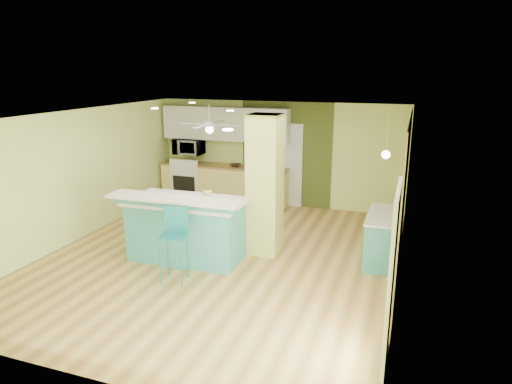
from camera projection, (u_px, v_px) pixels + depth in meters
floor at (221, 257)px, 8.12m from camera, size 6.00×7.00×0.01m
ceiling at (218, 115)px, 7.46m from camera, size 6.00×7.00×0.01m
wall_back at (278, 154)px, 10.98m from camera, size 6.00×0.01×2.50m
wall_front at (80, 273)px, 4.59m from camera, size 6.00×0.01×2.50m
wall_left at (76, 176)px, 8.75m from camera, size 0.01×7.00×2.50m
wall_right at (404, 206)px, 6.83m from camera, size 0.01×7.00×2.50m
wood_panel at (404, 196)px, 7.38m from camera, size 0.02×3.40×2.50m
olive_accent at (286, 155)px, 10.90m from camera, size 2.20×0.02×2.50m
interior_door at (286, 165)px, 10.94m from camera, size 0.82×0.05×2.00m
french_door at (391, 284)px, 4.80m from camera, size 0.04×1.08×2.10m
column at (265, 185)px, 8.03m from camera, size 0.55×0.55×2.50m
kitchen_run at (224, 184)px, 11.32m from camera, size 3.25×0.63×0.94m
stove at (190, 181)px, 11.62m from camera, size 0.76×0.66×1.08m
upper_cabinets at (225, 124)px, 11.04m from camera, size 3.20×0.34×0.80m
microwave at (189, 147)px, 11.39m from camera, size 0.70×0.48×0.39m
ceiling_fan at (209, 125)px, 9.74m from camera, size 1.41×1.41×0.61m
pendant_lamp at (386, 154)px, 7.46m from camera, size 0.14×0.14×0.69m
wall_decor at (404, 175)px, 7.49m from camera, size 0.03×0.90×0.70m
peninsula at (187, 227)px, 7.94m from camera, size 2.31×1.28×1.22m
bar_stool at (175, 232)px, 7.05m from camera, size 0.45×0.45×1.18m
side_counter at (383, 237)px, 7.86m from camera, size 0.56×1.32×0.85m
fruit_bowl at (235, 165)px, 11.06m from camera, size 0.35×0.35×0.07m
canister at (208, 196)px, 7.71m from camera, size 0.15×0.15×0.18m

